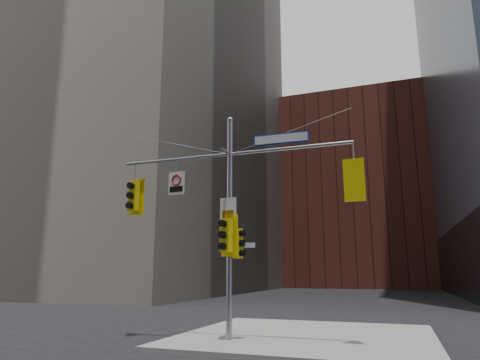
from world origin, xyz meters
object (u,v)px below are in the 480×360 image
Objects in this scene: traffic_light_west_arm at (134,196)px; regulatory_sign_arm at (176,182)px; street_sign_blade at (281,139)px; traffic_light_pole_side at (239,243)px; traffic_light_pole_front at (226,235)px; traffic_light_east_arm at (355,181)px; signal_assembly at (230,201)px.

regulatory_sign_arm reaches higher than traffic_light_west_arm.
street_sign_blade is 2.31× the size of regulatory_sign_arm.
traffic_light_west_arm is 1.41× the size of traffic_light_pole_side.
traffic_light_pole_side is at bearing 53.88° from traffic_light_pole_front.
regulatory_sign_arm is (-5.93, -0.02, 0.38)m from traffic_light_east_arm.
regulatory_sign_arm is (-1.95, 0.25, 1.88)m from traffic_light_pole_front.
traffic_light_east_arm is 4.26m from traffic_light_pole_front.
traffic_light_west_arm is at bearing 179.79° from signal_assembly.
traffic_light_west_arm is at bearing 104.68° from traffic_light_pole_side.
traffic_light_pole_side is 0.51× the size of street_sign_blade.
traffic_light_east_arm is 0.70× the size of street_sign_blade.
signal_assembly reaches higher than regulatory_sign_arm.
signal_assembly is at bearing 104.38° from traffic_light_pole_front.
street_sign_blade is at bearing 4.21° from traffic_light_east_arm.
traffic_light_west_arm is at bearing -170.33° from traffic_light_pole_front.
traffic_light_pole_side is (3.98, -0.02, -1.75)m from traffic_light_west_arm.
traffic_light_east_arm is 1.37× the size of traffic_light_pole_side.
street_sign_blade reaches higher than traffic_light_west_arm.
signal_assembly reaches higher than traffic_light_east_arm.
traffic_light_pole_side is 3.60m from street_sign_blade.
street_sign_blade reaches higher than traffic_light_east_arm.
signal_assembly is 8.59× the size of traffic_light_pole_side.
traffic_light_pole_side is at bearing 6.34° from regulatory_sign_arm.
traffic_light_pole_side is 0.48m from traffic_light_pole_front.
traffic_light_east_arm is (7.64, -0.01, -0.00)m from traffic_light_west_arm.
signal_assembly reaches higher than street_sign_blade.
signal_assembly is 2.10m from regulatory_sign_arm.
signal_assembly reaches higher than traffic_light_pole_front.
traffic_light_pole_front is at bearing 144.74° from traffic_light_pole_side.
regulatory_sign_arm is (-2.27, -0.02, 2.12)m from traffic_light_pole_side.
signal_assembly is 1.40m from traffic_light_pole_side.
traffic_light_east_arm is at bearing 6.12° from regulatory_sign_arm.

